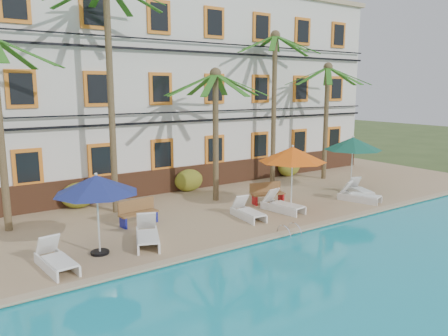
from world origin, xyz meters
TOP-DOWN VIEW (x-y plane):
  - ground at (0.00, 0.00)m, footprint 100.00×100.00m
  - pool_deck at (0.00, 5.00)m, footprint 30.00×12.00m
  - pool_coping at (0.00, -0.90)m, footprint 30.00×0.35m
  - hotel_building at (0.00, 9.98)m, footprint 25.40×6.44m
  - palm_b at (-4.57, 5.16)m, footprint 4.63×4.63m
  - palm_c at (-0.12, 4.40)m, footprint 4.63×4.63m
  - palm_d at (4.55, 5.89)m, footprint 4.63×4.63m
  - palm_e at (7.58, 5.00)m, footprint 4.63×4.63m
  - shrub_left at (-5.65, 6.60)m, footprint 1.50×0.90m
  - shrub_mid at (-0.27, 6.60)m, footprint 1.50×0.90m
  - shrub_right at (6.41, 6.60)m, footprint 1.50×0.90m
  - umbrella_blue at (-6.69, 0.94)m, footprint 2.55×2.55m
  - umbrella_red at (1.44, 1.11)m, footprint 2.78×2.78m
  - umbrella_green at (6.24, 1.99)m, footprint 2.78×2.78m
  - lounger_a at (-8.09, 0.51)m, footprint 0.85×1.92m
  - lounger_b at (-5.10, 0.94)m, footprint 1.39×2.08m
  - lounger_c at (-0.66, 1.33)m, footprint 0.79×1.82m
  - lounger_d at (1.12, 1.30)m, footprint 0.95×1.97m
  - lounger_e at (5.06, 0.57)m, footprint 1.19×1.95m
  - lounger_f at (6.05, 1.30)m, footprint 1.22×1.81m
  - bench_left at (-4.50, 3.08)m, footprint 1.54×0.64m
  - bench_right at (1.46, 2.66)m, footprint 1.57×0.82m
  - pool_ladder at (-0.62, -1.00)m, footprint 0.54×0.74m

SIDE VIEW (x-z plane):
  - ground at x=0.00m, z-range 0.00..0.00m
  - pool_deck at x=0.00m, z-range 0.00..0.25m
  - pool_ladder at x=-0.62m, z-range -0.12..0.62m
  - pool_coping at x=0.00m, z-range 0.25..0.31m
  - lounger_f at x=6.05m, z-range 0.11..0.92m
  - lounger_c at x=-0.66m, z-range 0.10..0.94m
  - lounger_e at x=5.06m, z-range 0.10..0.97m
  - lounger_a at x=-8.09m, z-range 0.10..0.97m
  - lounger_d at x=1.12m, z-range 0.09..0.99m
  - lounger_b at x=-5.10m, z-range 0.09..1.02m
  - bench_left at x=-4.50m, z-range 0.26..1.18m
  - bench_right at x=1.46m, z-range 0.26..1.18m
  - shrub_left at x=-5.65m, z-range 0.25..1.35m
  - shrub_mid at x=-0.27m, z-range 0.25..1.35m
  - shrub_right at x=6.41m, z-range 0.25..1.35m
  - umbrella_blue at x=-6.69m, z-range 1.15..3.70m
  - umbrella_red at x=1.44m, z-range 1.23..4.00m
  - umbrella_green at x=6.24m, z-range 1.24..4.01m
  - palm_c at x=-0.12m, z-range 1.23..7.14m
  - palm_e at x=7.58m, z-range 1.28..7.69m
  - hotel_building at x=0.00m, z-range 0.26..10.49m
  - palm_d at x=4.55m, z-range 1.41..9.37m
  - palm_b at x=-4.57m, z-range 1.50..10.78m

